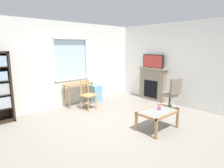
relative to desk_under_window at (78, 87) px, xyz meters
The scene contains 11 objects.
ground 2.09m from the desk_under_window, 97.67° to the right, with size 6.52×5.64×0.02m, color gray.
wall_back_with_window 0.86m from the desk_under_window, 129.14° to the left, with size 5.52×0.15×2.72m.
wall_right 3.31m from the desk_under_window, 37.67° to the right, with size 0.12×4.84×2.72m, color silver.
desk_under_window is the anchor object (origin of this frame).
wooden_chair 0.54m from the desk_under_window, 88.24° to the right, with size 0.48×0.46×0.90m.
plastic_drawer_unit 0.80m from the desk_under_window, ahead, with size 0.35×0.40×0.58m, color #72ADDB.
fireplace 2.69m from the desk_under_window, 26.89° to the right, with size 0.26×1.15×1.18m.
tv 2.79m from the desk_under_window, 27.06° to the right, with size 0.06×0.86×0.48m.
office_chair 3.01m from the desk_under_window, 50.39° to the right, with size 0.58×0.61×1.00m.
coffee_table 2.91m from the desk_under_window, 82.77° to the right, with size 0.92×0.61×0.45m.
sippy_cup 2.89m from the desk_under_window, 80.40° to the right, with size 0.07×0.07×0.09m, color #DB3D84.
Camera 1 is at (-3.01, -3.36, 1.94)m, focal length 30.52 mm.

